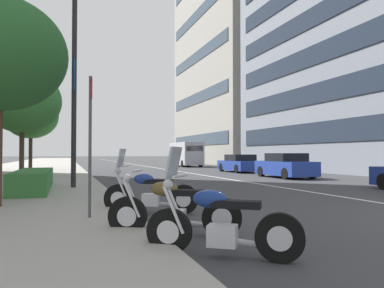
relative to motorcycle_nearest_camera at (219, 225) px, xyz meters
The scene contains 14 objects.
sidewalk_right_plaza 30.35m from the motorcycle_nearest_camera, ahead, with size 160.00×8.75×0.15m, color #A39E93.
lane_centre_stripe 35.54m from the motorcycle_nearest_camera, 10.41° to the right, with size 110.00×0.16×0.01m, color silver.
motorcycle_nearest_camera is the anchor object (origin of this frame).
motorcycle_by_sign_pole 1.46m from the motorcycle_nearest_camera, ahead, with size 1.07×2.08×1.11m.
motorcycle_mid_row 3.94m from the motorcycle_nearest_camera, ahead, with size 1.02×2.05×1.49m.
car_following_behind 17.45m from the motorcycle_nearest_camera, 35.10° to the right, with size 4.23×1.90×1.40m.
car_mid_block_traffic 23.45m from the motorcycle_nearest_camera, 26.28° to the right, with size 4.24×1.90×1.31m.
delivery_van_ahead 35.62m from the motorcycle_nearest_camera, 16.87° to the right, with size 5.70×2.17×2.56m.
parking_sign_by_curb 3.53m from the motorcycle_nearest_camera, 26.92° to the left, with size 0.32×0.06×2.73m.
street_lamp_with_banners 11.16m from the motorcycle_nearest_camera, ahead, with size 1.26×2.34×9.21m.
clipped_hedge_bed 9.84m from the motorcycle_nearest_camera, 17.52° to the left, with size 5.44×1.10×0.65m, color #337033.
street_tree_by_lamp_post 15.60m from the motorcycle_nearest_camera, 14.72° to the left, with size 3.55×3.55×5.22m.
street_tree_far_plaza 21.73m from the motorcycle_nearest_camera, 10.73° to the left, with size 3.32×3.32×5.00m.
office_tower_near_left 55.01m from the motorcycle_nearest_camera, 29.40° to the right, with size 23.31×19.74×40.58m.
Camera 1 is at (-4.60, 8.35, 1.37)m, focal length 35.54 mm.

